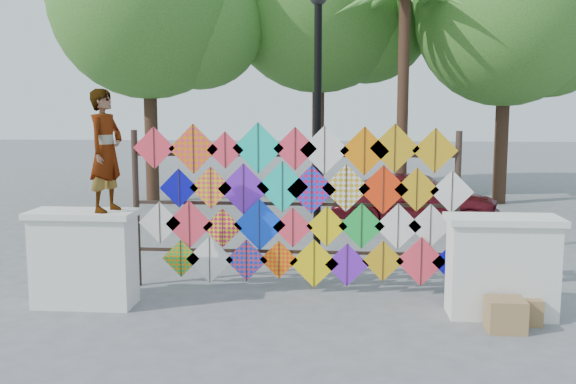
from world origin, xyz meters
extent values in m
plane|color=gray|center=(0.00, 0.00, 0.00)|extent=(80.00, 80.00, 0.00)
cube|color=white|center=(-2.70, -0.20, 0.60)|extent=(1.30, 0.55, 1.20)
cube|color=white|center=(-2.70, -0.20, 1.24)|extent=(1.40, 0.65, 0.08)
cube|color=white|center=(2.70, -0.20, 0.60)|extent=(1.30, 0.55, 1.20)
cube|color=white|center=(2.70, -0.20, 1.24)|extent=(1.40, 0.65, 0.08)
cylinder|color=#2E2019|center=(-2.30, 0.80, 1.15)|extent=(0.09, 0.09, 2.30)
cylinder|color=#2E2019|center=(2.30, 0.80, 1.15)|extent=(0.09, 0.09, 2.30)
cube|color=#2E2019|center=(0.00, 0.80, 0.55)|extent=(4.60, 0.04, 0.04)
cube|color=#2E2019|center=(0.00, 0.80, 1.25)|extent=(4.60, 0.04, 0.04)
cube|color=#2E2019|center=(0.00, 0.80, 1.95)|extent=(4.60, 0.04, 0.04)
cube|color=#FF374D|center=(-1.99, 0.74, 2.05)|extent=(0.61, 0.01, 0.61)
cube|color=#2E2019|center=(-1.99, 0.73, 2.05)|extent=(0.01, 0.01, 0.60)
cube|color=#FF374D|center=(-1.42, 0.74, 2.04)|extent=(0.72, 0.01, 0.72)
cube|color=#2E2019|center=(-1.42, 0.73, 2.04)|extent=(0.01, 0.01, 0.70)
cube|color=#FF374D|center=(-0.96, 0.74, 2.02)|extent=(0.53, 0.01, 0.53)
cube|color=#2E2019|center=(-0.96, 0.73, 2.02)|extent=(0.01, 0.01, 0.52)
cube|color=#0DD9BA|center=(-0.49, 0.74, 2.05)|extent=(0.73, 0.01, 0.73)
cube|color=#2E2019|center=(-0.49, 0.73, 2.05)|extent=(0.01, 0.01, 0.72)
cube|color=#FF374D|center=(0.03, 0.74, 2.05)|extent=(0.62, 0.01, 0.62)
cube|color=#2E2019|center=(0.03, 0.73, 2.05)|extent=(0.01, 0.01, 0.61)
cube|color=white|center=(0.44, 0.74, 2.03)|extent=(0.69, 0.01, 0.69)
cube|color=#2E2019|center=(0.44, 0.73, 2.03)|extent=(0.01, 0.01, 0.68)
cube|color=orange|center=(1.00, 0.74, 2.02)|extent=(0.69, 0.01, 0.69)
cube|color=#2E2019|center=(1.00, 0.73, 2.02)|extent=(0.01, 0.01, 0.68)
cube|color=gold|center=(1.42, 0.74, 2.06)|extent=(0.69, 0.01, 0.69)
cube|color=#2E2019|center=(1.42, 0.73, 2.06)|extent=(0.01, 0.01, 0.68)
cube|color=gold|center=(1.97, 0.74, 2.03)|extent=(0.63, 0.01, 0.63)
cube|color=#2E2019|center=(1.97, 0.73, 2.03)|extent=(0.01, 0.01, 0.62)
cube|color=#0907B0|center=(-1.63, 0.70, 1.47)|extent=(0.57, 0.01, 0.57)
cube|color=#2E2019|center=(-1.63, 0.69, 1.47)|extent=(0.01, 0.01, 0.56)
cube|color=yellow|center=(-1.17, 0.70, 1.48)|extent=(0.61, 0.01, 0.61)
cube|color=#2E2019|center=(-1.17, 0.69, 1.48)|extent=(0.01, 0.01, 0.60)
cube|color=#721CD2|center=(-0.70, 0.70, 1.47)|extent=(0.74, 0.01, 0.74)
cube|color=#2E2019|center=(-0.70, 0.69, 1.47)|extent=(0.01, 0.01, 0.73)
cube|color=#0DD9BA|center=(-0.15, 0.70, 1.51)|extent=(0.73, 0.01, 0.73)
cube|color=#2E2019|center=(-0.15, 0.69, 1.51)|extent=(0.01, 0.01, 0.72)
cube|color=#BF1251|center=(0.27, 0.70, 1.47)|extent=(0.70, 0.01, 0.70)
cube|color=#2E2019|center=(0.27, 0.69, 1.47)|extent=(0.01, 0.01, 0.68)
cube|color=gold|center=(0.75, 0.70, 1.50)|extent=(0.68, 0.01, 0.68)
cube|color=#2E2019|center=(0.75, 0.69, 1.50)|extent=(0.01, 0.01, 0.66)
cube|color=#FE330B|center=(1.27, 0.70, 1.48)|extent=(0.70, 0.01, 0.70)
cube|color=#2E2019|center=(1.27, 0.69, 1.48)|extent=(0.01, 0.01, 0.69)
cube|color=gold|center=(1.73, 0.70, 1.49)|extent=(0.62, 0.01, 0.62)
cube|color=#2E2019|center=(1.73, 0.69, 1.49)|extent=(0.01, 0.01, 0.61)
cube|color=white|center=(2.21, 0.70, 1.46)|extent=(0.60, 0.01, 0.60)
cube|color=#2E2019|center=(2.21, 0.69, 1.46)|extent=(0.01, 0.01, 0.59)
cube|color=white|center=(-1.92, 0.66, 0.98)|extent=(0.62, 0.01, 0.62)
cube|color=#2E2019|center=(-1.92, 0.65, 0.98)|extent=(0.01, 0.01, 0.60)
cube|color=#FF374D|center=(-1.48, 0.66, 0.96)|extent=(0.70, 0.01, 0.70)
cube|color=#2E2019|center=(-1.48, 0.65, 0.96)|extent=(0.01, 0.01, 0.68)
cube|color=yellow|center=(-1.00, 0.66, 0.91)|extent=(0.57, 0.01, 0.57)
cube|color=#2E2019|center=(-1.00, 0.65, 0.91)|extent=(0.01, 0.01, 0.56)
cube|color=#0B41FF|center=(-0.47, 0.66, 0.97)|extent=(0.75, 0.01, 0.75)
cube|color=#2E2019|center=(-0.47, 0.65, 0.97)|extent=(0.01, 0.01, 0.73)
cube|color=#FF374D|center=(0.01, 0.66, 0.93)|extent=(0.57, 0.01, 0.57)
cube|color=#2E2019|center=(0.01, 0.65, 0.93)|extent=(0.01, 0.01, 0.56)
cube|color=yellow|center=(0.49, 0.66, 0.96)|extent=(0.58, 0.01, 0.58)
cube|color=#2E2019|center=(0.49, 0.65, 0.96)|extent=(0.01, 0.01, 0.57)
cube|color=green|center=(0.97, 0.66, 0.97)|extent=(0.65, 0.01, 0.65)
cube|color=#2E2019|center=(0.97, 0.65, 0.97)|extent=(0.01, 0.01, 0.64)
cube|color=white|center=(1.48, 0.66, 0.97)|extent=(0.65, 0.01, 0.65)
cube|color=#2E2019|center=(1.48, 0.65, 0.97)|extent=(0.01, 0.01, 0.64)
cube|color=white|center=(1.93, 0.66, 0.99)|extent=(0.62, 0.01, 0.62)
cube|color=#2E2019|center=(1.93, 0.65, 0.99)|extent=(0.01, 0.01, 0.61)
cube|color=orange|center=(-1.61, 0.62, 0.46)|extent=(0.55, 0.01, 0.55)
cube|color=#2E2019|center=(-1.61, 0.61, 0.46)|extent=(0.01, 0.01, 0.54)
cube|color=white|center=(-1.19, 0.62, 0.46)|extent=(0.69, 0.01, 0.69)
cube|color=#2E2019|center=(-1.19, 0.61, 0.46)|extent=(0.01, 0.01, 0.67)
cube|color=#0B41FF|center=(-0.65, 0.62, 0.46)|extent=(0.61, 0.01, 0.61)
cube|color=#2E2019|center=(-0.65, 0.61, 0.46)|extent=(0.01, 0.01, 0.60)
cube|color=#FE330B|center=(-0.19, 0.62, 0.47)|extent=(0.55, 0.01, 0.55)
cube|color=#2E2019|center=(-0.19, 0.61, 0.47)|extent=(0.01, 0.01, 0.54)
cube|color=yellow|center=(0.31, 0.62, 0.43)|extent=(0.70, 0.01, 0.70)
cube|color=#2E2019|center=(0.31, 0.61, 0.43)|extent=(0.01, 0.01, 0.69)
cube|color=#721CD2|center=(0.78, 0.62, 0.42)|extent=(0.62, 0.01, 0.62)
cube|color=#2E2019|center=(0.78, 0.61, 0.42)|extent=(0.01, 0.01, 0.61)
cube|color=gold|center=(1.28, 0.62, 0.48)|extent=(0.59, 0.01, 0.59)
cube|color=#2E2019|center=(1.28, 0.61, 0.48)|extent=(0.01, 0.01, 0.58)
cube|color=#FF374D|center=(1.81, 0.62, 0.49)|extent=(0.70, 0.01, 0.70)
cube|color=#2E2019|center=(1.81, 0.61, 0.49)|extent=(0.01, 0.01, 0.69)
cube|color=#0907B0|center=(2.29, 0.62, 0.48)|extent=(0.66, 0.01, 0.66)
cube|color=#2E2019|center=(2.29, 0.61, 0.48)|extent=(0.01, 0.01, 0.65)
cylinder|color=#41281C|center=(-4.50, 9.00, 1.93)|extent=(0.36, 0.36, 3.85)
sphere|color=#255E1D|center=(-4.50, 9.00, 5.41)|extent=(5.20, 5.20, 5.20)
sphere|color=#255E1D|center=(-3.20, 9.30, 4.89)|extent=(3.64, 3.64, 3.64)
cylinder|color=#41281C|center=(0.00, 11.00, 2.06)|extent=(0.36, 0.36, 4.12)
sphere|color=#255E1D|center=(1.40, 11.30, 5.25)|extent=(3.92, 3.92, 3.92)
cylinder|color=#41281C|center=(5.00, 9.50, 1.79)|extent=(0.36, 0.36, 3.58)
sphere|color=#255E1D|center=(5.00, 9.50, 5.02)|extent=(4.80, 4.80, 4.80)
sphere|color=#255E1D|center=(6.20, 9.80, 4.54)|extent=(3.36, 3.36, 3.36)
cylinder|color=#41281C|center=(2.20, 8.00, 2.75)|extent=(0.28, 0.28, 5.50)
cone|color=#2E7D29|center=(2.84, 8.64, 5.25)|extent=(1.60, 1.60, 1.16)
cone|color=#2E7D29|center=(2.20, 8.90, 5.25)|extent=(0.44, 1.82, 1.16)
cone|color=#2E7D29|center=(1.56, 8.64, 5.25)|extent=(1.60, 1.60, 1.16)
imported|color=#99999E|center=(-2.35, -0.20, 2.07)|extent=(0.52, 0.66, 1.58)
imported|color=#500D16|center=(2.33, 5.99, 0.61)|extent=(3.79, 2.01, 1.23)
cylinder|color=black|center=(0.30, 2.00, 2.10)|extent=(0.12, 0.12, 4.20)
cube|color=#9F734C|center=(2.63, -0.74, 0.19)|extent=(0.44, 0.39, 0.39)
cube|color=#9F734C|center=(2.92, -0.44, 0.16)|extent=(0.38, 0.35, 0.32)
camera|label=1|loc=(0.66, -8.24, 2.65)|focal=40.00mm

